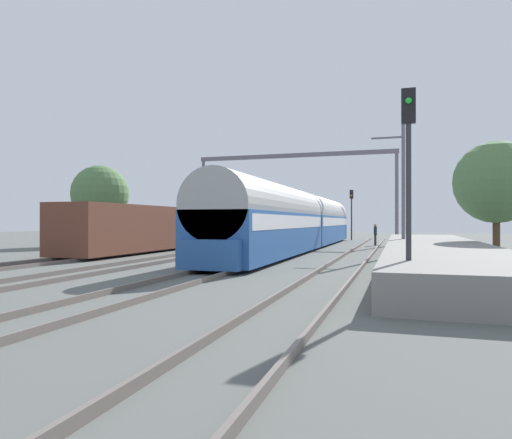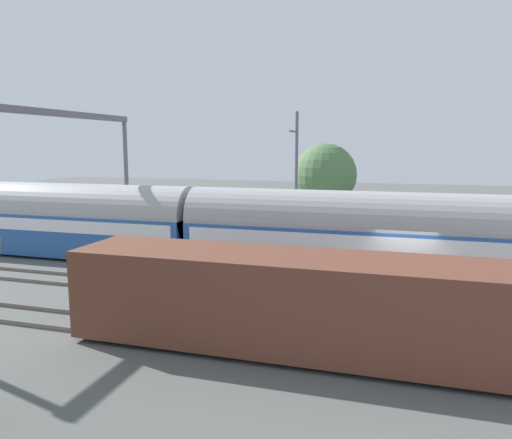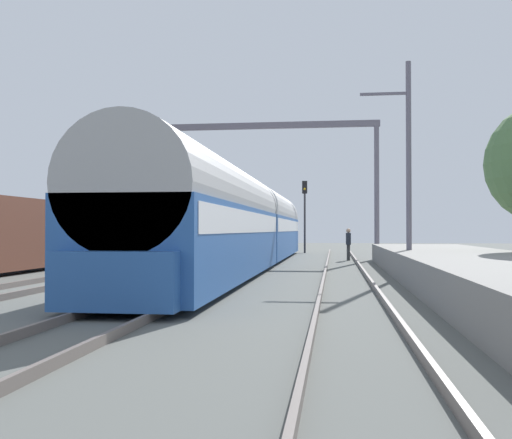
{
  "view_description": "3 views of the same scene",
  "coord_description": "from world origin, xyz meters",
  "px_view_note": "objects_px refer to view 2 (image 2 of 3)",
  "views": [
    {
      "loc": [
        8.72,
        -21.45,
        1.91
      ],
      "look_at": [
        2.2,
        -0.41,
        2.01
      ],
      "focal_mm": 32.3,
      "sensor_mm": 36.0,
      "label": 1
    },
    {
      "loc": [
        -20.06,
        0.24,
        6.02
      ],
      "look_at": [
        0.71,
        6.48,
        2.71
      ],
      "focal_mm": 34.27,
      "sensor_mm": 36.0,
      "label": 2
    },
    {
      "loc": [
        6.21,
        -16.81,
        1.65
      ],
      "look_at": [
        1.1,
        22.67,
        2.33
      ],
      "focal_mm": 42.52,
      "sensor_mm": 36.0,
      "label": 3
    }
  ],
  "objects_px": {
    "person_crossing": "(137,225)",
    "catenary_gantry": "(31,146)",
    "passenger_train": "(193,226)",
    "freight_car": "(287,302)"
  },
  "relations": [
    {
      "from": "passenger_train",
      "to": "freight_car",
      "type": "height_order",
      "value": "passenger_train"
    },
    {
      "from": "freight_car",
      "to": "catenary_gantry",
      "type": "distance_m",
      "value": 16.58
    },
    {
      "from": "catenary_gantry",
      "to": "passenger_train",
      "type": "bearing_deg",
      "value": -73.95
    },
    {
      "from": "passenger_train",
      "to": "person_crossing",
      "type": "xyz_separation_m",
      "value": [
        4.76,
        5.98,
        -0.94
      ]
    },
    {
      "from": "person_crossing",
      "to": "passenger_train",
      "type": "bearing_deg",
      "value": 137.91
    },
    {
      "from": "person_crossing",
      "to": "catenary_gantry",
      "type": "xyz_separation_m",
      "value": [
        -6.96,
        1.65,
        4.94
      ]
    },
    {
      "from": "freight_car",
      "to": "catenary_gantry",
      "type": "height_order",
      "value": "catenary_gantry"
    },
    {
      "from": "freight_car",
      "to": "person_crossing",
      "type": "xyz_separation_m",
      "value": [
        13.55,
        12.89,
        -0.44
      ]
    },
    {
      "from": "passenger_train",
      "to": "catenary_gantry",
      "type": "xyz_separation_m",
      "value": [
        -2.2,
        7.63,
        3.99
      ]
    },
    {
      "from": "passenger_train",
      "to": "freight_car",
      "type": "distance_m",
      "value": 11.18
    }
  ]
}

